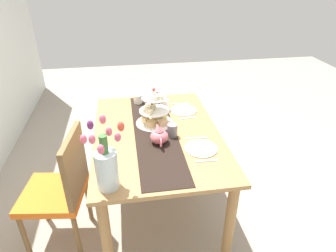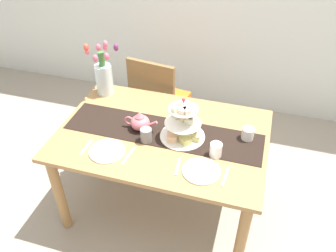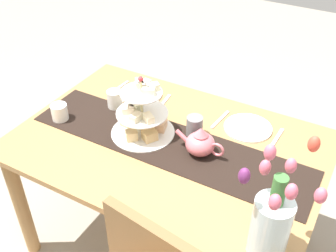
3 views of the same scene
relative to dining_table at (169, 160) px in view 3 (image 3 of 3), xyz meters
The scene contains 15 objects.
ground_plane 0.61m from the dining_table, ahead, with size 8.00×8.00×0.00m, color gray.
dining_table is the anchor object (origin of this frame).
table_runner 0.11m from the dining_table, 90.00° to the left, with size 1.34×0.32×0.00m, color black.
tiered_cake_stand 0.24m from the dining_table, ahead, with size 0.30×0.30×0.30m.
teapot 0.23m from the dining_table, behind, with size 0.24×0.13×0.14m.
tulip_vase 0.73m from the dining_table, 148.52° to the left, with size 0.24×0.23×0.45m.
cream_jug 0.58m from the dining_table, 10.60° to the left, with size 0.08×0.08×0.09m, color white.
dinner_plate_left 0.41m from the dining_table, 135.25° to the right, with size 0.23×0.23×0.01m, color white.
fork_left 0.52m from the dining_table, 146.84° to the right, with size 0.02×0.15×0.01m, color silver.
knife_left 0.33m from the dining_table, 116.00° to the right, with size 0.01×0.17×0.01m, color silver.
dinner_plate_right 0.44m from the dining_table, 40.21° to the right, with size 0.23×0.23×0.01m, color white.
fork_right 0.35m from the dining_table, 56.50° to the right, with size 0.02×0.15×0.01m, color silver.
knife_right 0.56m from the dining_table, 30.40° to the right, with size 0.01×0.17×0.01m, color silver.
mug_grey 0.21m from the dining_table, 125.15° to the right, with size 0.08×0.08×0.10m, color slate.
mug_white_text 0.43m from the dining_table, 17.16° to the right, with size 0.08×0.08×0.10m, color white.
Camera 3 is at (-0.71, 1.27, 1.91)m, focal length 43.65 mm.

